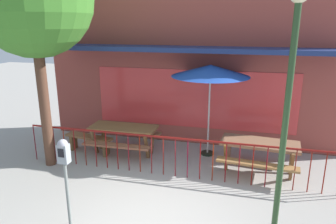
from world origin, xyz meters
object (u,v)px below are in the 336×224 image
object	(u,v)px
patio_bench	(89,140)
picnic_table_left	(123,132)
parking_meter_near	(64,161)
street_lamp	(290,82)
patio_umbrella	(210,71)
picnic_table_right	(259,148)

from	to	relation	value
patio_bench	picnic_table_left	bearing A→B (deg)	10.24
parking_meter_near	street_lamp	xyz separation A→B (m)	(3.46, 0.83, 1.33)
patio_umbrella	street_lamp	xyz separation A→B (m)	(1.55, -2.98, 0.32)
picnic_table_left	street_lamp	size ratio (longest dim) A/B	0.46
picnic_table_left	patio_bench	size ratio (longest dim) A/B	1.28
patio_bench	parking_meter_near	size ratio (longest dim) A/B	0.86
patio_umbrella	patio_bench	xyz separation A→B (m)	(-3.20, -0.68, -1.94)
parking_meter_near	patio_bench	bearing A→B (deg)	112.42
picnic_table_left	parking_meter_near	xyz separation A→B (m)	(0.33, -3.30, 0.67)
patio_umbrella	patio_bench	size ratio (longest dim) A/B	1.71
picnic_table_left	picnic_table_right	size ratio (longest dim) A/B	0.95
picnic_table_right	patio_bench	size ratio (longest dim) A/B	1.34
picnic_table_right	patio_bench	xyz separation A→B (m)	(-4.52, 0.08, -0.26)
street_lamp	picnic_table_right	bearing A→B (deg)	96.09
picnic_table_right	parking_meter_near	xyz separation A→B (m)	(-3.23, -3.05, 0.67)
patio_umbrella	street_lamp	distance (m)	3.37
parking_meter_near	street_lamp	bearing A→B (deg)	13.50
street_lamp	parking_meter_near	bearing A→B (deg)	-166.50
picnic_table_right	parking_meter_near	world-z (taller)	parking_meter_near
picnic_table_left	street_lamp	xyz separation A→B (m)	(3.80, -2.47, 2.00)
patio_umbrella	patio_bench	world-z (taller)	patio_umbrella
patio_bench	street_lamp	distance (m)	5.75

